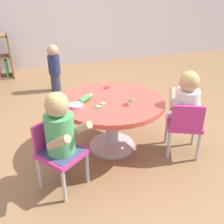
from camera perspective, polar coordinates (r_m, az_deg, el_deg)
ground_plane at (r=2.59m, az=0.00°, el=-7.48°), size 10.00×10.00×0.00m
craft_table at (r=2.39m, az=0.00°, el=0.32°), size 0.95×0.95×0.50m
child_chair_left at (r=2.03m, az=-11.59°, el=-8.35°), size 0.42×0.42×0.54m
seated_child_left at (r=1.89m, az=-11.36°, el=-3.12°), size 0.42×0.44×0.51m
child_chair_right at (r=2.42m, az=15.49°, el=-2.66°), size 0.40×0.40×0.54m
seated_child_right at (r=2.36m, az=16.02°, el=2.62°), size 0.39×0.43×0.51m
toddler_standing at (r=3.87m, az=-12.49°, el=9.64°), size 0.17×0.17×0.67m
rolling_pin at (r=2.30m, az=-6.03°, el=2.83°), size 0.18×0.17×0.05m
craft_scissors at (r=2.21m, az=-2.92°, el=1.30°), size 0.14×0.13×0.01m
playdough_blob_0 at (r=2.23m, az=-7.85°, el=1.42°), size 0.12×0.12×0.02m
cookie_cutter_0 at (r=2.24m, az=3.07°, el=1.60°), size 0.06×0.06×0.01m
cookie_cutter_1 at (r=2.33m, az=4.19°, el=2.62°), size 0.05×0.05×0.01m
cookie_cutter_2 at (r=2.60m, az=-1.20°, el=5.35°), size 0.06×0.06×0.01m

